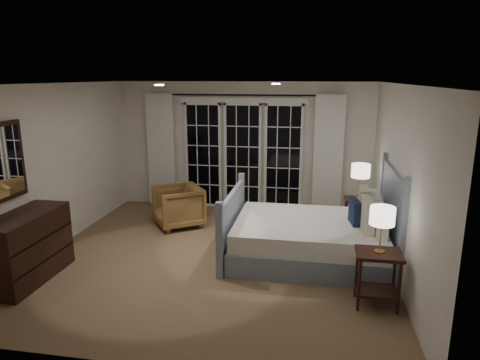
% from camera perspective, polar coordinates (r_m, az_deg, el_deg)
% --- Properties ---
extents(floor, '(5.00, 5.00, 0.00)m').
position_cam_1_polar(floor, '(6.43, -3.37, -10.18)').
color(floor, brown).
rests_on(floor, ground).
extents(ceiling, '(5.00, 5.00, 0.00)m').
position_cam_1_polar(ceiling, '(5.88, -3.72, 12.69)').
color(ceiling, white).
rests_on(ceiling, wall_back).
extents(wall_left, '(0.02, 5.00, 2.50)m').
position_cam_1_polar(wall_left, '(7.04, -23.75, 1.46)').
color(wall_left, white).
rests_on(wall_left, floor).
extents(wall_right, '(0.02, 5.00, 2.50)m').
position_cam_1_polar(wall_right, '(5.98, 20.46, -0.23)').
color(wall_right, white).
rests_on(wall_right, floor).
extents(wall_back, '(5.00, 0.02, 2.50)m').
position_cam_1_polar(wall_back, '(8.44, 0.40, 4.50)').
color(wall_back, white).
rests_on(wall_back, floor).
extents(wall_front, '(5.00, 0.02, 2.50)m').
position_cam_1_polar(wall_front, '(3.75, -12.45, -7.77)').
color(wall_front, white).
rests_on(wall_front, floor).
extents(french_doors, '(2.50, 0.04, 2.20)m').
position_cam_1_polar(french_doors, '(8.43, 0.35, 3.38)').
color(french_doors, black).
rests_on(french_doors, wall_back).
extents(curtain_rod, '(3.50, 0.03, 0.03)m').
position_cam_1_polar(curtain_rod, '(8.24, 0.29, 11.27)').
color(curtain_rod, black).
rests_on(curtain_rod, wall_back).
extents(curtain_left, '(0.55, 0.10, 2.25)m').
position_cam_1_polar(curtain_left, '(8.77, -10.46, 3.96)').
color(curtain_left, white).
rests_on(curtain_left, curtain_rod).
extents(curtain_right, '(0.55, 0.10, 2.25)m').
position_cam_1_polar(curtain_right, '(8.23, 11.67, 3.27)').
color(curtain_right, white).
rests_on(curtain_right, curtain_rod).
extents(downlight_a, '(0.12, 0.12, 0.01)m').
position_cam_1_polar(downlight_a, '(6.34, 4.81, 12.65)').
color(downlight_a, white).
rests_on(downlight_a, ceiling).
extents(downlight_b, '(0.12, 0.12, 0.01)m').
position_cam_1_polar(downlight_b, '(5.67, -10.73, 12.35)').
color(downlight_b, white).
rests_on(downlight_b, ceiling).
extents(bed, '(2.32, 1.67, 1.36)m').
position_cam_1_polar(bed, '(6.33, 9.66, -7.45)').
color(bed, '#84939F').
rests_on(bed, floor).
extents(nightstand_left, '(0.51, 0.41, 0.66)m').
position_cam_1_polar(nightstand_left, '(5.24, 17.90, -11.42)').
color(nightstand_left, black).
rests_on(nightstand_left, floor).
extents(nightstand_right, '(0.47, 0.37, 0.61)m').
position_cam_1_polar(nightstand_right, '(7.47, 15.46, -3.95)').
color(nightstand_right, black).
rests_on(nightstand_right, floor).
extents(lamp_left, '(0.28, 0.28, 0.54)m').
position_cam_1_polar(lamp_left, '(5.01, 18.45, -4.64)').
color(lamp_left, '#B88C49').
rests_on(lamp_left, nightstand_left).
extents(lamp_right, '(0.30, 0.30, 0.59)m').
position_cam_1_polar(lamp_right, '(7.30, 15.80, 1.14)').
color(lamp_right, '#B88C49').
rests_on(lamp_right, nightstand_right).
extents(armchair, '(1.09, 1.08, 0.72)m').
position_cam_1_polar(armchair, '(7.65, -8.24, -3.49)').
color(armchair, brown).
rests_on(armchair, floor).
extents(dresser, '(0.54, 1.27, 0.90)m').
position_cam_1_polar(dresser, '(6.23, -26.57, -8.03)').
color(dresser, black).
rests_on(dresser, floor).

